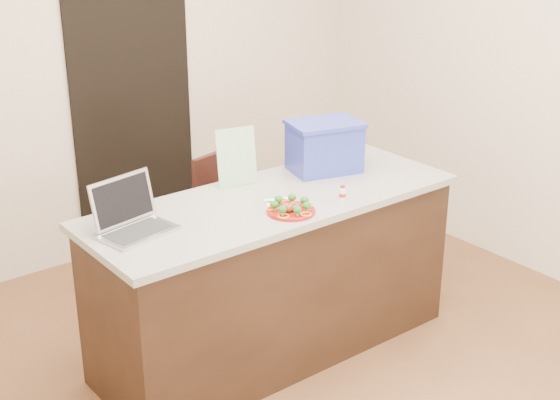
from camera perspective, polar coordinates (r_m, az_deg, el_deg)
ground at (r=4.36m, az=1.61°, el=-12.10°), size 4.00×4.00×0.00m
room_shell at (r=3.71m, az=1.88°, el=9.13°), size 4.00×4.00×4.00m
doorway at (r=5.53m, az=-10.68°, el=6.39°), size 0.90×0.02×2.00m
island at (r=4.30m, az=-0.45°, el=-5.51°), size 2.06×0.76×0.92m
plate at (r=3.92m, az=0.80°, el=-0.79°), size 0.25×0.25×0.02m
meatballs at (r=3.90m, az=0.86°, el=-0.50°), size 0.09×0.09×0.04m
broccoli at (r=3.90m, az=0.81°, el=-0.27°), size 0.21×0.21×0.04m
pepper_rings at (r=3.91m, az=0.80°, el=-0.68°), size 0.24×0.24×0.01m
napkin at (r=4.02m, az=0.18°, el=-0.29°), size 0.21×0.21×0.01m
fork at (r=4.01m, az=-0.13°, el=-0.23°), size 0.09×0.14×0.00m
knife at (r=4.02m, az=0.65°, el=-0.16°), size 0.05×0.17×0.01m
yogurt_bottle at (r=4.09m, az=4.59°, el=0.47°), size 0.04×0.04×0.07m
laptop at (r=3.77m, az=-10.91°, el=-1.20°), size 0.39×0.34×0.25m
leaflet at (r=4.24m, az=-3.20°, el=3.16°), size 0.23×0.09×0.32m
blue_box at (r=4.47m, az=3.27°, el=3.96°), size 0.46×0.38×0.29m
chair at (r=5.05m, az=-4.11°, el=-0.85°), size 0.47×0.47×0.87m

